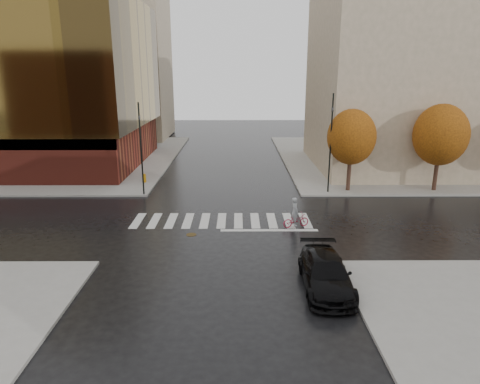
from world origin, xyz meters
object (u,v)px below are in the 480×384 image
Objects in this scene: cyclist at (295,217)px; traffic_light_nw at (141,143)px; traffic_light_ne at (331,136)px; sedan at (326,273)px; fire_hydrant at (145,178)px.

traffic_light_nw is at bearing 40.09° from cyclist.
traffic_light_ne reaches higher than cyclist.
fire_hydrant is at bearing 124.02° from sedan.
fire_hydrant is (-12.00, 18.57, -0.17)m from sedan.
traffic_light_ne reaches higher than sedan.
traffic_light_ne is 16.10m from fire_hydrant.
sedan is at bearing 80.71° from traffic_light_ne.
cyclist is 9.28m from traffic_light_ne.
cyclist is at bearing -42.52° from fire_hydrant.
sedan is 22.11m from fire_hydrant.
sedan is 18.98m from traffic_light_nw.
sedan is at bearing -57.13° from fire_hydrant.
traffic_light_ne is (3.60, 7.60, 3.93)m from cyclist.
sedan reaches higher than fire_hydrant.
sedan is 0.72× the size of traffic_light_nw.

